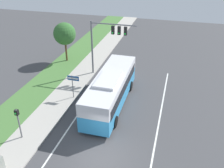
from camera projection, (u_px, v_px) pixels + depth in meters
The scene contains 9 objects.
ground_plane at pixel (101, 156), 18.06m from camera, with size 80.00×80.00×0.00m, color #424244.
sidewalk at pixel (26, 140), 19.48m from camera, with size 2.80×80.00×0.12m.
lane_divider_near at pixel (56, 147), 18.90m from camera, with size 0.14×30.00×0.01m.
lane_divider_far at pixel (151, 167), 17.22m from camera, with size 0.14×30.00×0.01m.
bus at pixel (111, 88), 23.19m from camera, with size 2.78×10.21×3.26m.
signal_gantry at pixel (107, 37), 27.26m from camera, with size 5.13×0.41×6.37m.
pedestrian_signal at pixel (18, 119), 18.88m from camera, with size 0.28×0.34×2.71m.
street_sign at pixel (73, 83), 24.13m from camera, with size 1.18×0.08×2.54m.
roadside_tree at pixel (65, 34), 31.32m from camera, with size 2.81×2.81×5.03m.
Camera 1 is at (4.29, -12.58, 13.33)m, focal length 40.00 mm.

